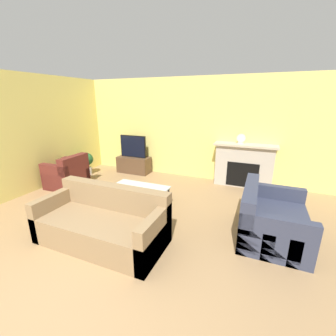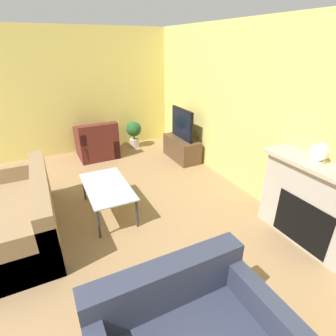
{
  "view_description": "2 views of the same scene",
  "coord_description": "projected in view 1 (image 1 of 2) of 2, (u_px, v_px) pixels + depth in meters",
  "views": [
    {
      "loc": [
        1.98,
        -1.07,
        2.13
      ],
      "look_at": [
        0.16,
        3.23,
        0.7
      ],
      "focal_mm": 24.0,
      "sensor_mm": 36.0,
      "label": 1
    },
    {
      "loc": [
        3.24,
        1.83,
        2.35
      ],
      "look_at": [
        0.46,
        3.21,
        0.86
      ],
      "focal_mm": 28.0,
      "sensor_mm": 36.0,
      "label": 2
    }
  ],
  "objects": [
    {
      "name": "mantel_clock",
      "position": [
        241.0,
        139.0,
        5.48
      ],
      "size": [
        0.21,
        0.07,
        0.24
      ],
      "color": "beige",
      "rests_on": "fireplace"
    },
    {
      "name": "potted_plant",
      "position": [
        87.0,
        161.0,
        6.54
      ],
      "size": [
        0.36,
        0.36,
        0.64
      ],
      "color": "beige",
      "rests_on": "ground_plane"
    },
    {
      "name": "wall_back",
      "position": [
        185.0,
        129.0,
        6.17
      ],
      "size": [
        8.94,
        0.06,
        2.7
      ],
      "color": "#EADB72",
      "rests_on": "ground_plane"
    },
    {
      "name": "ground_plane",
      "position": [
        31.0,
        316.0,
        2.3
      ],
      "size": [
        20.0,
        20.0,
        0.0
      ],
      "primitive_type": "plane",
      "color": "#9E7A51"
    },
    {
      "name": "wall_left",
      "position": [
        27.0,
        135.0,
        5.14
      ],
      "size": [
        0.06,
        7.82,
        2.7
      ],
      "color": "#EADB72",
      "rests_on": "ground_plane"
    },
    {
      "name": "couch_sectional",
      "position": [
        103.0,
        224.0,
        3.46
      ],
      "size": [
        1.96,
        0.9,
        0.82
      ],
      "color": "#8C704C",
      "rests_on": "ground_plane"
    },
    {
      "name": "tv",
      "position": [
        133.0,
        146.0,
        6.6
      ],
      "size": [
        0.82,
        0.06,
        0.64
      ],
      "color": "black",
      "rests_on": "tv_stand"
    },
    {
      "name": "couch_loveseat",
      "position": [
        270.0,
        220.0,
        3.57
      ],
      "size": [
        0.97,
        1.35,
        0.82
      ],
      "rotation": [
        0.0,
        0.0,
        1.57
      ],
      "color": "#33384C",
      "rests_on": "ground_plane"
    },
    {
      "name": "armchair_by_window",
      "position": [
        68.0,
        175.0,
        5.63
      ],
      "size": [
        0.8,
        0.85,
        0.82
      ],
      "rotation": [
        0.0,
        0.0,
        -1.54
      ],
      "color": "#5B231E",
      "rests_on": "ground_plane"
    },
    {
      "name": "fireplace",
      "position": [
        244.0,
        164.0,
        5.62
      ],
      "size": [
        1.49,
        0.41,
        1.08
      ],
      "color": "#BCB2A3",
      "rests_on": "ground_plane"
    },
    {
      "name": "coffee_table",
      "position": [
        139.0,
        189.0,
        4.45
      ],
      "size": [
        1.13,
        0.61,
        0.46
      ],
      "color": "#333338",
      "rests_on": "ground_plane"
    },
    {
      "name": "tv_stand",
      "position": [
        134.0,
        165.0,
        6.76
      ],
      "size": [
        0.98,
        0.44,
        0.48
      ],
      "color": "brown",
      "rests_on": "ground_plane"
    }
  ]
}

